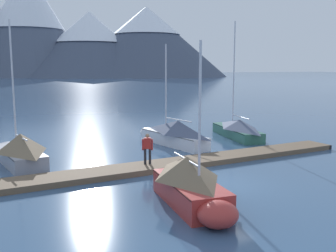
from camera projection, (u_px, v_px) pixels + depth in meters
ground_plane at (220, 184)px, 18.65m from camera, size 700.00×700.00×0.00m
mountain_east_summit at (28, 19)px, 222.14m from camera, size 68.12×68.12×61.45m
mountain_rear_spur at (90, 43)px, 225.01m from camera, size 83.44×83.44×37.09m
mountain_north_horn at (147, 40)px, 232.46m from camera, size 95.39×95.39×40.91m
dock at (183, 163)px, 22.23m from camera, size 22.35×3.40×0.30m
sailboat_nearest_berth at (19, 149)px, 22.56m from camera, size 2.85×6.78×8.20m
sailboat_second_berth at (192, 184)px, 15.64m from camera, size 2.29×5.59×6.52m
sailboat_mid_dock_port at (173, 133)px, 27.89m from camera, size 2.83×7.29×7.18m
sailboat_mid_dock_starboard at (236, 128)px, 31.15m from camera, size 2.90×7.50×9.13m
person_on_dock at (147, 147)px, 21.18m from camera, size 0.54×0.36×1.69m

